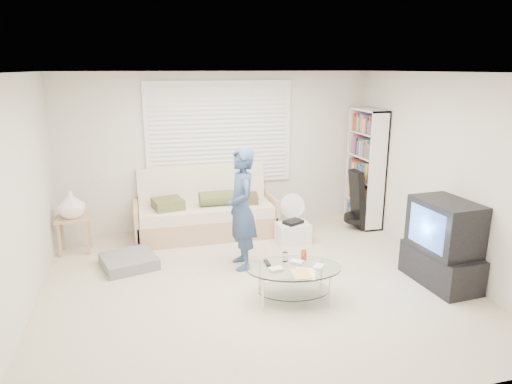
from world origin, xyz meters
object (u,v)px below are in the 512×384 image
object	(u,v)px
tv_unit	(443,244)
coffee_table	(294,274)
bookshelf	(365,168)
futon_sofa	(206,213)

from	to	relation	value
tv_unit	coffee_table	world-z (taller)	tv_unit
bookshelf	coffee_table	distance (m)	3.03
futon_sofa	tv_unit	distance (m)	3.47
bookshelf	coffee_table	world-z (taller)	bookshelf
futon_sofa	tv_unit	world-z (taller)	futon_sofa
futon_sofa	bookshelf	world-z (taller)	bookshelf
coffee_table	tv_unit	bearing A→B (deg)	-1.65
bookshelf	coffee_table	size ratio (longest dim) A/B	1.65
bookshelf	tv_unit	distance (m)	2.30
futon_sofa	coffee_table	bearing A→B (deg)	-74.59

